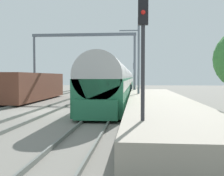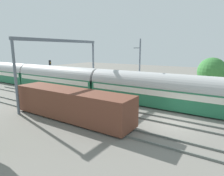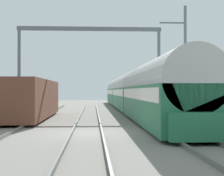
{
  "view_description": "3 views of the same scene",
  "coord_description": "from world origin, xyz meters",
  "px_view_note": "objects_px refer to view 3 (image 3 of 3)",
  "views": [
    {
      "loc": [
        6.43,
        -18.31,
        2.47
      ],
      "look_at": [
        4.31,
        5.63,
        1.47
      ],
      "focal_mm": 42.67,
      "sensor_mm": 36.0,
      "label": 1
    },
    {
      "loc": [
        -17.32,
        -4.4,
        6.68
      ],
      "look_at": [
        1.38,
        7.72,
        2.19
      ],
      "focal_mm": 31.22,
      "sensor_mm": 36.0,
      "label": 2
    },
    {
      "loc": [
        0.28,
        -17.2,
        2.06
      ],
      "look_at": [
        2.16,
        16.9,
        2.34
      ],
      "focal_mm": 55.98,
      "sensor_mm": 36.0,
      "label": 3
    }
  ],
  "objects_px": {
    "freight_car": "(30,99)",
    "railway_signal_far": "(143,83)",
    "person_crossing": "(151,102)",
    "passenger_train": "(130,92)",
    "catenary_gantry": "(90,51)"
  },
  "relations": [
    {
      "from": "person_crossing",
      "to": "railway_signal_far",
      "type": "xyz_separation_m",
      "value": [
        0.44,
        8.82,
        1.99
      ]
    },
    {
      "from": "passenger_train",
      "to": "railway_signal_far",
      "type": "xyz_separation_m",
      "value": [
        1.92,
        3.99,
        1.05
      ]
    },
    {
      "from": "freight_car",
      "to": "catenary_gantry",
      "type": "distance_m",
      "value": 8.22
    },
    {
      "from": "person_crossing",
      "to": "railway_signal_far",
      "type": "bearing_deg",
      "value": -84.92
    },
    {
      "from": "person_crossing",
      "to": "catenary_gantry",
      "type": "bearing_deg",
      "value": 18.47
    },
    {
      "from": "passenger_train",
      "to": "catenary_gantry",
      "type": "xyz_separation_m",
      "value": [
        -4.31,
        -5.9,
        3.7
      ]
    },
    {
      "from": "freight_car",
      "to": "catenary_gantry",
      "type": "relative_size",
      "value": 1.0
    },
    {
      "from": "freight_car",
      "to": "railway_signal_far",
      "type": "height_order",
      "value": "railway_signal_far"
    },
    {
      "from": "freight_car",
      "to": "person_crossing",
      "type": "bearing_deg",
      "value": 33.45
    },
    {
      "from": "passenger_train",
      "to": "freight_car",
      "type": "relative_size",
      "value": 3.78
    },
    {
      "from": "passenger_train",
      "to": "railway_signal_far",
      "type": "height_order",
      "value": "railway_signal_far"
    },
    {
      "from": "passenger_train",
      "to": "railway_signal_far",
      "type": "bearing_deg",
      "value": 64.32
    },
    {
      "from": "freight_car",
      "to": "railway_signal_far",
      "type": "relative_size",
      "value": 2.78
    },
    {
      "from": "person_crossing",
      "to": "passenger_train",
      "type": "bearing_deg",
      "value": -65.08
    },
    {
      "from": "passenger_train",
      "to": "freight_car",
      "type": "xyz_separation_m",
      "value": [
        -8.63,
        -11.5,
        -0.5
      ]
    }
  ]
}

